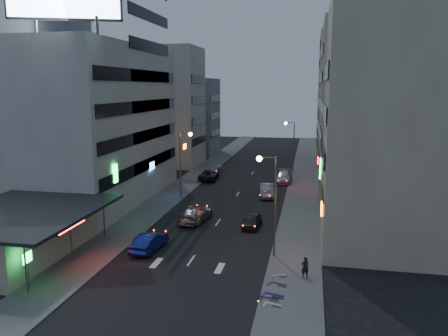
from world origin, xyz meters
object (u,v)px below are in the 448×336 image
(parked_car_right_near, at_px, (252,221))
(scooter_blue, at_px, (285,287))
(road_car_blue, at_px, (149,242))
(scooter_silver_b, at_px, (285,268))
(scooter_silver_a, at_px, (283,297))
(parked_car_left, at_px, (209,175))
(parked_car_right_far, at_px, (284,177))
(road_car_silver, at_px, (195,213))
(parked_car_right_mid, at_px, (267,191))
(person, at_px, (305,267))
(scooter_black_a, at_px, (280,291))
(scooter_black_b, at_px, (288,278))

(parked_car_right_near, relative_size, scooter_blue, 1.84)
(road_car_blue, height_order, scooter_silver_b, road_car_blue)
(scooter_silver_a, bearing_deg, parked_car_left, 34.34)
(parked_car_right_far, distance_m, road_car_silver, 21.57)
(parked_car_right_near, height_order, road_car_blue, road_car_blue)
(parked_car_right_near, distance_m, road_car_blue, 10.78)
(parked_car_right_mid, relative_size, person, 3.09)
(scooter_black_a, bearing_deg, parked_car_left, 29.15)
(parked_car_right_near, xyz_separation_m, scooter_black_a, (3.72, -14.36, 0.00))
(road_car_silver, bearing_deg, road_car_blue, 84.90)
(parked_car_right_mid, xyz_separation_m, scooter_silver_a, (3.76, -27.30, -0.15))
(scooter_blue, bearing_deg, scooter_silver_a, -168.23)
(parked_car_right_far, distance_m, scooter_black_a, 35.42)
(parked_car_left, height_order, scooter_silver_a, parked_car_left)
(road_car_silver, distance_m, person, 16.07)
(parked_car_right_mid, height_order, parked_car_right_far, parked_car_right_far)
(road_car_silver, relative_size, scooter_blue, 2.69)
(scooter_silver_a, relative_size, scooter_silver_b, 1.03)
(scooter_blue, distance_m, scooter_silver_b, 3.33)
(person, distance_m, scooter_silver_b, 1.45)
(scooter_black_a, height_order, scooter_black_b, scooter_black_b)
(scooter_silver_b, bearing_deg, parked_car_right_far, -14.53)
(parked_car_right_near, height_order, person, person)
(parked_car_right_far, height_order, scooter_blue, parked_car_right_far)
(road_car_blue, height_order, road_car_silver, road_car_silver)
(scooter_black_a, bearing_deg, road_car_silver, 41.30)
(road_car_silver, relative_size, scooter_black_a, 3.20)
(person, bearing_deg, parked_car_right_far, -105.65)
(scooter_black_a, xyz_separation_m, scooter_blue, (0.30, 0.48, 0.10))
(parked_car_left, height_order, scooter_black_a, parked_car_left)
(road_car_blue, bearing_deg, scooter_black_b, 164.52)
(scooter_silver_a, bearing_deg, scooter_black_a, 31.39)
(parked_car_right_far, xyz_separation_m, scooter_silver_a, (2.26, -36.12, -0.16))
(road_car_blue, bearing_deg, parked_car_right_near, -128.45)
(parked_car_right_near, bearing_deg, scooter_silver_a, -71.38)
(parked_car_right_far, xyz_separation_m, scooter_blue, (2.33, -34.88, -0.04))
(scooter_silver_a, distance_m, scooter_silver_b, 4.56)
(parked_car_right_far, bearing_deg, person, -83.19)
(parked_car_right_near, distance_m, scooter_black_b, 12.94)
(road_car_silver, bearing_deg, person, 139.56)
(parked_car_right_far, xyz_separation_m, scooter_black_b, (2.42, -33.27, -0.12))
(road_car_silver, xyz_separation_m, scooter_silver_b, (9.70, -11.37, -0.19))
(parked_car_right_far, bearing_deg, scooter_silver_b, -85.67)
(parked_car_right_mid, height_order, road_car_blue, parked_car_right_mid)
(parked_car_right_far, bearing_deg, scooter_blue, -85.68)
(parked_car_right_near, xyz_separation_m, road_car_blue, (-7.54, -7.70, 0.09))
(parked_car_left, bearing_deg, parked_car_right_mid, 135.15)
(road_car_silver, height_order, scooter_silver_b, road_car_silver)
(scooter_silver_b, bearing_deg, scooter_black_b, 171.64)
(parked_car_right_far, distance_m, scooter_blue, 34.96)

